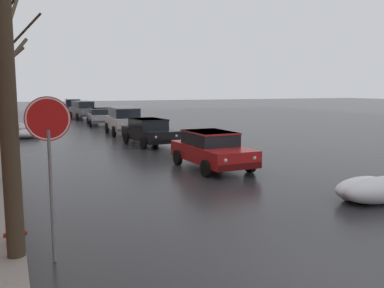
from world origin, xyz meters
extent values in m
plane|color=#2B2B2D|center=(0.00, 0.00, 0.00)|extent=(200.00, 200.00, 0.00)
ellipsoid|color=white|center=(-3.70, 26.65, 0.29)|extent=(2.82, 1.44, 0.58)
ellipsoid|color=white|center=(-4.06, 26.55, 0.34)|extent=(0.82, 0.69, 0.69)
ellipsoid|color=white|center=(-4.35, 26.73, 0.38)|extent=(0.91, 0.76, 0.76)
ellipsoid|color=white|center=(4.07, 13.81, 0.31)|extent=(1.88, 0.91, 0.61)
ellipsoid|color=white|center=(4.16, 13.67, 0.28)|extent=(0.67, 0.56, 0.56)
ellipsoid|color=white|center=(4.09, 3.62, 0.33)|extent=(1.92, 0.93, 0.66)
ellipsoid|color=white|center=(4.27, 3.64, 0.33)|extent=(0.79, 0.65, 0.65)
ellipsoid|color=white|center=(3.64, 3.73, 0.20)|extent=(0.48, 0.40, 0.40)
ellipsoid|color=white|center=(-3.76, 22.79, 0.27)|extent=(1.67, 1.47, 0.54)
ellipsoid|color=white|center=(-3.96, 23.07, 0.26)|extent=(0.63, 0.53, 0.53)
ellipsoid|color=white|center=(4.35, 3.22, 0.36)|extent=(2.57, 0.97, 0.72)
cylinder|color=#423323|center=(-4.72, 3.12, 3.10)|extent=(0.30, 0.30, 6.21)
cylinder|color=#4C3D2D|center=(-4.72, 9.51, 2.71)|extent=(0.31, 0.31, 5.43)
cylinder|color=#4C3D2D|center=(-4.46, 10.32, 5.33)|extent=(0.64, 1.73, 1.71)
cylinder|color=#4C3D2D|center=(-4.38, 10.06, 4.23)|extent=(0.80, 1.22, 1.00)
cylinder|color=#4C3D2D|center=(-4.44, 10.13, 4.12)|extent=(0.69, 1.33, 0.68)
cylinder|color=#382B1E|center=(-4.72, 16.78, 3.65)|extent=(0.37, 0.37, 7.31)
cylinder|color=#382B1E|center=(-3.92, 16.33, 5.60)|extent=(1.71, 1.01, 1.78)
cylinder|color=#382B1E|center=(-4.78, 15.90, 6.80)|extent=(0.23, 1.82, 1.31)
cylinder|color=#382B1E|center=(-4.24, 15.94, 6.91)|extent=(1.09, 1.79, 1.14)
cube|color=red|center=(2.34, 9.37, 0.60)|extent=(1.79, 4.15, 0.60)
cube|color=black|center=(2.34, 9.58, 1.16)|extent=(1.53, 2.16, 0.52)
cube|color=red|center=(2.34, 9.58, 1.39)|extent=(1.56, 2.21, 0.06)
cube|color=#520B0B|center=(2.35, 7.35, 0.42)|extent=(1.72, 0.13, 0.22)
cube|color=#520B0B|center=(2.32, 11.40, 0.42)|extent=(1.72, 0.13, 0.22)
cylinder|color=black|center=(3.25, 8.10, 0.30)|extent=(0.18, 0.60, 0.60)
cylinder|color=black|center=(1.45, 8.08, 0.30)|extent=(0.18, 0.60, 0.60)
cylinder|color=black|center=(3.23, 10.66, 0.30)|extent=(0.18, 0.60, 0.60)
cylinder|color=black|center=(1.43, 10.65, 0.30)|extent=(0.18, 0.60, 0.60)
sphere|color=silver|center=(2.92, 7.33, 0.68)|extent=(0.14, 0.14, 0.14)
sphere|color=silver|center=(1.78, 7.32, 0.68)|extent=(0.14, 0.14, 0.14)
cube|color=black|center=(2.24, 16.66, 0.60)|extent=(2.06, 4.39, 0.60)
cube|color=black|center=(2.22, 16.87, 1.16)|extent=(1.66, 2.33, 0.52)
cube|color=black|center=(2.22, 16.87, 1.39)|extent=(1.70, 2.37, 0.06)
cube|color=black|center=(2.40, 14.58, 0.42)|extent=(1.71, 0.25, 0.22)
cube|color=black|center=(2.08, 18.74, 0.42)|extent=(1.71, 0.25, 0.22)
cylinder|color=black|center=(3.23, 15.40, 0.30)|extent=(0.23, 0.61, 0.60)
cylinder|color=black|center=(1.45, 15.27, 0.30)|extent=(0.23, 0.61, 0.60)
cylinder|color=black|center=(3.03, 18.04, 0.30)|extent=(0.23, 0.61, 0.60)
cylinder|color=black|center=(1.25, 17.91, 0.30)|extent=(0.23, 0.61, 0.60)
sphere|color=silver|center=(2.97, 14.59, 0.68)|extent=(0.14, 0.14, 0.14)
sphere|color=silver|center=(1.84, 14.51, 0.68)|extent=(0.14, 0.14, 0.14)
cube|color=silver|center=(2.40, 22.66, 0.74)|extent=(2.12, 4.65, 0.80)
cube|color=black|center=(2.41, 22.70, 1.48)|extent=(1.78, 3.27, 0.68)
cube|color=silver|center=(2.41, 22.70, 1.79)|extent=(1.82, 3.34, 0.06)
cube|color=slate|center=(2.27, 20.44, 0.46)|extent=(1.81, 0.23, 0.22)
cube|color=slate|center=(2.54, 24.88, 0.46)|extent=(1.81, 0.23, 0.22)
cylinder|color=black|center=(3.26, 21.19, 0.34)|extent=(0.22, 0.69, 0.68)
cylinder|color=black|center=(1.38, 21.31, 0.34)|extent=(0.22, 0.69, 0.68)
cylinder|color=black|center=(3.43, 24.01, 0.34)|extent=(0.22, 0.69, 0.68)
cylinder|color=black|center=(1.55, 24.12, 0.34)|extent=(0.22, 0.69, 0.68)
sphere|color=silver|center=(2.87, 20.37, 0.82)|extent=(0.14, 0.14, 0.14)
sphere|color=silver|center=(1.67, 20.45, 0.82)|extent=(0.14, 0.14, 0.14)
cube|color=#B7B7BC|center=(2.32, 30.12, 0.60)|extent=(2.15, 4.19, 0.60)
cube|color=black|center=(2.34, 30.32, 1.16)|extent=(1.72, 2.24, 0.52)
cube|color=#B7B7BC|center=(2.34, 30.32, 1.39)|extent=(1.76, 2.28, 0.06)
cube|color=#525254|center=(2.14, 28.15, 0.42)|extent=(1.76, 0.28, 0.22)
cube|color=#525254|center=(2.50, 32.08, 0.42)|extent=(1.76, 0.28, 0.22)
cylinder|color=black|center=(3.12, 28.78, 0.30)|extent=(0.23, 0.61, 0.60)
cylinder|color=black|center=(1.30, 28.95, 0.30)|extent=(0.23, 0.61, 0.60)
cylinder|color=black|center=(3.35, 31.28, 0.30)|extent=(0.23, 0.61, 0.60)
cylinder|color=black|center=(1.53, 31.45, 0.30)|extent=(0.23, 0.61, 0.60)
sphere|color=silver|center=(2.72, 28.07, 0.68)|extent=(0.14, 0.14, 0.14)
sphere|color=silver|center=(1.56, 28.17, 0.68)|extent=(0.14, 0.14, 0.14)
cube|color=slate|center=(2.17, 37.80, 0.74)|extent=(2.19, 4.40, 0.80)
cube|color=black|center=(2.16, 37.85, 1.48)|extent=(1.82, 3.11, 0.68)
cube|color=slate|center=(2.16, 37.85, 1.79)|extent=(1.86, 3.17, 0.06)
cube|color=#303032|center=(2.36, 35.74, 0.46)|extent=(1.77, 0.28, 0.22)
cube|color=#303032|center=(1.98, 39.87, 0.46)|extent=(1.77, 0.28, 0.22)
cylinder|color=black|center=(3.21, 36.58, 0.34)|extent=(0.24, 0.69, 0.68)
cylinder|color=black|center=(1.37, 36.41, 0.34)|extent=(0.24, 0.69, 0.68)
cylinder|color=black|center=(2.97, 39.20, 0.34)|extent=(0.24, 0.69, 0.68)
cylinder|color=black|center=(1.13, 39.03, 0.34)|extent=(0.24, 0.69, 0.68)
sphere|color=silver|center=(2.95, 35.76, 0.82)|extent=(0.14, 0.14, 0.14)
sphere|color=silver|center=(1.78, 35.65, 0.82)|extent=(0.14, 0.14, 0.14)
cube|color=navy|center=(2.26, 45.54, 0.74)|extent=(2.20, 4.45, 0.80)
cube|color=black|center=(2.26, 45.58, 1.48)|extent=(1.84, 3.14, 0.68)
cube|color=navy|center=(2.26, 45.58, 1.79)|extent=(1.88, 3.20, 0.06)
cube|color=black|center=(2.09, 43.44, 0.46)|extent=(1.83, 0.27, 0.22)
cube|color=black|center=(2.42, 47.64, 0.46)|extent=(1.83, 0.27, 0.22)
cylinder|color=black|center=(3.09, 44.13, 0.34)|extent=(0.23, 0.69, 0.68)
cylinder|color=black|center=(1.20, 44.28, 0.34)|extent=(0.23, 0.69, 0.68)
cylinder|color=black|center=(3.31, 46.79, 0.34)|extent=(0.23, 0.69, 0.68)
cylinder|color=black|center=(1.42, 46.95, 0.34)|extent=(0.23, 0.69, 0.68)
sphere|color=silver|center=(2.69, 43.36, 0.82)|extent=(0.14, 0.14, 0.14)
sphere|color=silver|center=(1.48, 43.46, 0.82)|extent=(0.14, 0.14, 0.14)
cylinder|color=#B21E19|center=(-4.72, 3.77, 0.28)|extent=(0.22, 0.22, 0.55)
sphere|color=#B21E19|center=(-4.72, 3.77, 0.61)|extent=(0.21, 0.21, 0.21)
cylinder|color=#B21E19|center=(-4.88, 3.77, 0.30)|extent=(0.10, 0.09, 0.09)
cylinder|color=#B21E19|center=(-4.56, 3.77, 0.30)|extent=(0.10, 0.09, 0.09)
cylinder|color=slate|center=(-4.11, 2.89, 1.18)|extent=(0.06, 0.06, 2.35)
cylinder|color=red|center=(-4.11, 2.89, 2.54)|extent=(0.76, 0.13, 0.76)
torus|color=white|center=(-4.11, 2.89, 2.54)|extent=(0.73, 0.14, 0.74)
camera|label=1|loc=(-4.71, -4.39, 3.04)|focal=38.11mm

